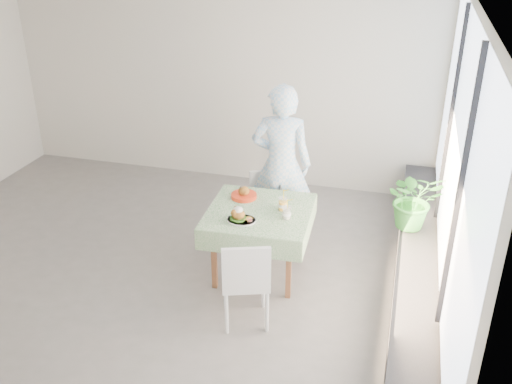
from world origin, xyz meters
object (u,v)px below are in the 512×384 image
(chair_near, at_px, (246,296))
(chair_far, at_px, (268,218))
(juice_cup_orange, at_px, (283,204))
(potted_plant, at_px, (414,199))
(cafe_table, at_px, (259,234))
(diner, at_px, (281,164))
(main_dish, at_px, (240,216))

(chair_near, bearing_deg, chair_far, 96.97)
(juice_cup_orange, relative_size, potted_plant, 0.44)
(cafe_table, xyz_separation_m, potted_plant, (1.51, 0.52, 0.36))
(chair_near, height_order, diner, diner)
(chair_far, xyz_separation_m, diner, (0.14, 0.03, 0.69))
(main_dish, bearing_deg, juice_cup_orange, 42.69)
(main_dish, distance_m, juice_cup_orange, 0.49)
(chair_near, relative_size, juice_cup_orange, 3.26)
(diner, distance_m, main_dish, 1.07)
(chair_far, bearing_deg, diner, 10.52)
(chair_near, bearing_deg, cafe_table, 96.29)
(juice_cup_orange, bearing_deg, chair_near, -98.69)
(cafe_table, height_order, chair_near, chair_near)
(chair_far, relative_size, chair_near, 0.87)
(cafe_table, bearing_deg, chair_near, -83.71)
(chair_far, bearing_deg, juice_cup_orange, -64.52)
(cafe_table, distance_m, chair_far, 0.80)
(diner, bearing_deg, juice_cup_orange, 98.48)
(cafe_table, distance_m, main_dish, 0.44)
(main_dish, bearing_deg, potted_plant, 25.40)
(chair_far, bearing_deg, main_dish, -91.51)
(chair_far, xyz_separation_m, potted_plant, (1.61, -0.25, 0.58))
(chair_near, relative_size, potted_plant, 1.42)
(chair_far, height_order, diner, diner)
(main_dish, bearing_deg, chair_near, -68.60)
(chair_near, relative_size, diner, 0.49)
(chair_near, distance_m, juice_cup_orange, 1.05)
(cafe_table, xyz_separation_m, juice_cup_orange, (0.23, 0.07, 0.35))
(diner, distance_m, juice_cup_orange, 0.76)
(juice_cup_orange, xyz_separation_m, potted_plant, (1.28, 0.45, 0.01))
(diner, relative_size, potted_plant, 2.92)
(chair_far, xyz_separation_m, chair_near, (0.19, -1.59, 0.04))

